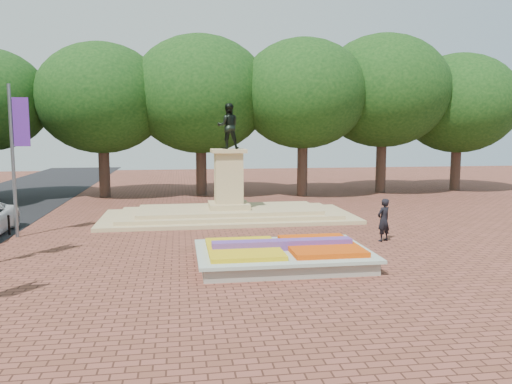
{
  "coord_description": "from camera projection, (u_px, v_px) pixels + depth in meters",
  "views": [
    {
      "loc": [
        -2.71,
        -19.63,
        4.89
      ],
      "look_at": [
        0.64,
        2.1,
        2.2
      ],
      "focal_mm": 35.0,
      "sensor_mm": 36.0,
      "label": 1
    }
  ],
  "objects": [
    {
      "name": "monument",
      "position": [
        229.0,
        203.0,
        28.0
      ],
      "size": [
        14.0,
        6.0,
        6.4
      ],
      "color": "tan",
      "rests_on": "ground"
    },
    {
      "name": "tree_row_back",
      "position": [
        246.0,
        107.0,
        37.46
      ],
      "size": [
        44.8,
        8.8,
        10.43
      ],
      "color": "#39271F",
      "rests_on": "ground"
    },
    {
      "name": "pedestrian",
      "position": [
        384.0,
        220.0,
        22.18
      ],
      "size": [
        0.83,
        0.72,
        1.92
      ],
      "primitive_type": "imported",
      "rotation": [
        0.0,
        0.0,
        3.6
      ],
      "color": "black",
      "rests_on": "ground"
    },
    {
      "name": "ground",
      "position": [
        248.0,
        252.0,
        20.26
      ],
      "size": [
        90.0,
        90.0,
        0.0
      ],
      "primitive_type": "plane",
      "color": "brown",
      "rests_on": "ground"
    },
    {
      "name": "flower_bed",
      "position": [
        283.0,
        254.0,
        18.41
      ],
      "size": [
        6.3,
        4.3,
        0.91
      ],
      "color": "gray",
      "rests_on": "ground"
    }
  ]
}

